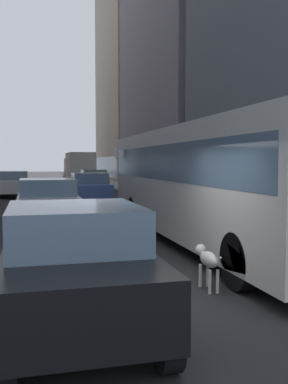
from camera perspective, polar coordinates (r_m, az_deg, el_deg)
The scene contains 12 objects.
ground_plane at distance 42.02m, azimuth -12.13°, elevation 0.86°, with size 120.00×120.00×0.00m, color #232326.
sidewalk_right at distance 42.64m, azimuth -4.45°, elevation 1.08°, with size 2.40×110.00×0.15m, color gray.
building_right_far at distance 56.47m, azimuth 0.03°, elevation 19.87°, with size 9.70×16.00×35.41m.
transit_bus at distance 11.77m, azimuth 8.19°, elevation 1.91°, with size 2.78×11.53×3.05m.
car_silver_sedan at distance 15.24m, azimuth -12.43°, elevation -1.28°, with size 1.95×4.43×1.62m.
car_yellow_taxi at distance 33.07m, azimuth -6.62°, elevation 1.54°, with size 1.84×4.26×1.62m.
car_blue_hatchback at distance 22.93m, azimuth -7.13°, elevation 0.49°, with size 1.87×4.10×1.62m.
car_black_suv at distance 6.07m, azimuth -9.15°, elevation -9.09°, with size 1.82×4.24×1.62m.
car_white_van at distance 28.70m, azimuth -16.62°, elevation 1.05°, with size 1.90×4.42×1.62m.
car_grey_wagon at distance 51.19m, azimuth -9.43°, elevation 2.35°, with size 1.70×3.97×1.62m.
box_truck at distance 42.73m, azimuth -8.43°, elevation 3.19°, with size 2.30×7.50×3.05m.
dalmatian_dog at distance 7.68m, azimuth 8.25°, elevation -8.68°, with size 0.22×0.96×0.72m.
Camera 1 is at (-1.74, -6.93, 2.18)m, focal length 41.02 mm.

